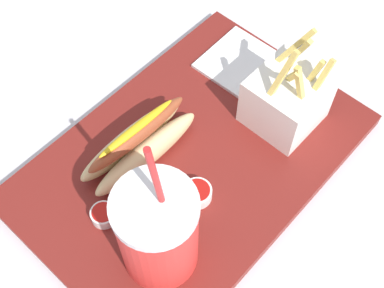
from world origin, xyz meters
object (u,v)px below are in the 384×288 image
object	(u,v)px
fries_basket	(287,99)
hot_dog_1	(139,144)
ketchup_cup_1	(197,193)
ketchup_cup_2	(104,215)
napkin_stack	(243,65)
soda_cup	(158,232)

from	to	relation	value
fries_basket	hot_dog_1	xyz separation A→B (m)	(-0.18, 0.10, -0.02)
hot_dog_1	ketchup_cup_1	bearing A→B (deg)	-87.58
ketchup_cup_2	napkin_stack	size ratio (longest dim) A/B	0.28
fries_basket	napkin_stack	world-z (taller)	fries_basket
fries_basket	ketchup_cup_1	xyz separation A→B (m)	(-0.17, 0.00, -0.03)
soda_cup	napkin_stack	xyz separation A→B (m)	(0.30, 0.12, -0.07)
soda_cup	napkin_stack	world-z (taller)	soda_cup
soda_cup	ketchup_cup_2	bearing A→B (deg)	99.04
ketchup_cup_1	ketchup_cup_2	distance (m)	0.12
soda_cup	hot_dog_1	xyz separation A→B (m)	(0.08, 0.12, -0.04)
ketchup_cup_1	fries_basket	bearing A→B (deg)	-1.63
napkin_stack	ketchup_cup_2	bearing A→B (deg)	-174.60
soda_cup	ketchup_cup_2	world-z (taller)	soda_cup
ketchup_cup_1	ketchup_cup_2	size ratio (longest dim) A/B	1.16
hot_dog_1	ketchup_cup_1	size ratio (longest dim) A/B	4.68
soda_cup	hot_dog_1	world-z (taller)	soda_cup
fries_basket	hot_dog_1	size ratio (longest dim) A/B	0.83
ketchup_cup_2	hot_dog_1	bearing A→B (deg)	19.05
fries_basket	ketchup_cup_2	size ratio (longest dim) A/B	4.54
ketchup_cup_1	soda_cup	bearing A→B (deg)	-167.33
hot_dog_1	ketchup_cup_2	size ratio (longest dim) A/B	5.45
fries_basket	soda_cup	bearing A→B (deg)	-176.78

